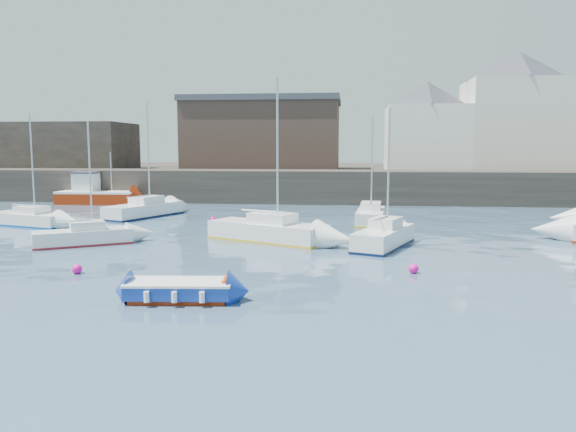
# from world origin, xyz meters

# --- Properties ---
(water) EXTENTS (220.00, 220.00, 0.00)m
(water) POSITION_xyz_m (0.00, 0.00, 0.00)
(water) COLOR #2D4760
(water) RESTS_ON ground
(quay_wall) EXTENTS (90.00, 5.00, 3.00)m
(quay_wall) POSITION_xyz_m (0.00, 35.00, 1.50)
(quay_wall) COLOR #28231E
(quay_wall) RESTS_ON ground
(land_strip) EXTENTS (90.00, 32.00, 2.80)m
(land_strip) POSITION_xyz_m (0.00, 53.00, 1.40)
(land_strip) COLOR #28231E
(land_strip) RESTS_ON ground
(bldg_east_a) EXTENTS (13.36, 13.36, 11.80)m
(bldg_east_a) POSITION_xyz_m (20.00, 42.00, 8.81)
(bldg_east_a) COLOR beige
(bldg_east_a) RESTS_ON land_strip
(bldg_east_d) EXTENTS (11.14, 11.14, 8.95)m
(bldg_east_d) POSITION_xyz_m (11.00, 41.50, 7.36)
(bldg_east_d) COLOR white
(bldg_east_d) RESTS_ON land_strip
(warehouse) EXTENTS (16.40, 10.40, 7.60)m
(warehouse) POSITION_xyz_m (-6.00, 43.00, 6.62)
(warehouse) COLOR #3D2D26
(warehouse) RESTS_ON land_strip
(bldg_west) EXTENTS (14.00, 8.00, 5.00)m
(bldg_west) POSITION_xyz_m (-28.00, 42.00, 5.30)
(bldg_west) COLOR #353028
(bldg_west) RESTS_ON land_strip
(blue_dinghy) EXTENTS (3.68, 2.03, 0.68)m
(blue_dinghy) POSITION_xyz_m (-2.42, 0.44, 0.38)
(blue_dinghy) COLOR maroon
(blue_dinghy) RESTS_ON ground
(fishing_boat) EXTENTS (7.17, 2.77, 4.72)m
(fishing_boat) POSITION_xyz_m (-19.88, 31.50, 0.91)
(fishing_boat) COLOR maroon
(fishing_boat) RESTS_ON ground
(sailboat_a) EXTENTS (5.06, 4.00, 6.47)m
(sailboat_a) POSITION_xyz_m (-10.75, 10.51, 0.46)
(sailboat_a) COLOR white
(sailboat_a) RESTS_ON ground
(sailboat_b) EXTENTS (7.09, 5.01, 8.80)m
(sailboat_b) POSITION_xyz_m (-1.20, 12.79, 0.57)
(sailboat_b) COLOR white
(sailboat_b) RESTS_ON ground
(sailboat_c) EXTENTS (3.62, 5.71, 7.18)m
(sailboat_c) POSITION_xyz_m (5.05, 11.56, 0.55)
(sailboat_c) COLOR white
(sailboat_c) RESTS_ON ground
(sailboat_e) EXTENTS (5.94, 3.41, 7.28)m
(sailboat_e) POSITION_xyz_m (-17.71, 17.11, 0.47)
(sailboat_e) COLOR white
(sailboat_e) RESTS_ON ground
(sailboat_f) EXTENTS (2.25, 5.70, 7.24)m
(sailboat_f) POSITION_xyz_m (4.72, 21.00, 0.51)
(sailboat_f) COLOR white
(sailboat_f) RESTS_ON ground
(sailboat_h) EXTENTS (4.49, 6.87, 8.45)m
(sailboat_h) POSITION_xyz_m (-11.93, 22.61, 0.55)
(sailboat_h) COLOR white
(sailboat_h) RESTS_ON ground
(buoy_near) EXTENTS (0.41, 0.41, 0.41)m
(buoy_near) POSITION_xyz_m (-7.82, 3.95, 0.00)
(buoy_near) COLOR #FF0B95
(buoy_near) RESTS_ON ground
(buoy_mid) EXTENTS (0.41, 0.41, 0.41)m
(buoy_mid) POSITION_xyz_m (5.89, 5.51, 0.00)
(buoy_mid) COLOR #FF0B95
(buoy_mid) RESTS_ON ground
(buoy_far) EXTENTS (0.40, 0.40, 0.40)m
(buoy_far) POSITION_xyz_m (-6.10, 20.07, 0.00)
(buoy_far) COLOR #FF0B95
(buoy_far) RESTS_ON ground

